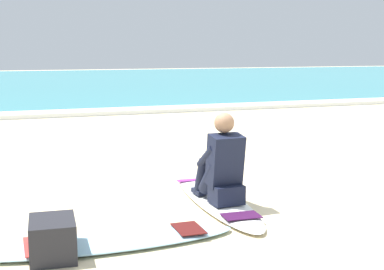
# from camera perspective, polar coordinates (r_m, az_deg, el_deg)

# --- Properties ---
(ground_plane) EXTENTS (80.00, 80.00, 0.00)m
(ground_plane) POSITION_cam_1_polar(r_m,az_deg,el_deg) (6.19, 5.22, -6.57)
(ground_plane) COLOR beige
(sea) EXTENTS (80.00, 28.00, 0.10)m
(sea) POSITION_cam_1_polar(r_m,az_deg,el_deg) (27.74, -14.70, 5.44)
(sea) COLOR teal
(sea) RESTS_ON ground
(breaking_foam) EXTENTS (80.00, 0.90, 0.11)m
(breaking_foam) POSITION_cam_1_polar(r_m,az_deg,el_deg) (14.20, -9.48, 2.44)
(breaking_foam) COLOR white
(breaking_foam) RESTS_ON ground
(surfboard_main) EXTENTS (0.68, 2.56, 0.08)m
(surfboard_main) POSITION_cam_1_polar(r_m,az_deg,el_deg) (6.02, 2.40, -6.64)
(surfboard_main) COLOR white
(surfboard_main) RESTS_ON ground
(surfer_seated) EXTENTS (0.38, 0.71, 0.95)m
(surfer_seated) POSITION_cam_1_polar(r_m,az_deg,el_deg) (5.67, 3.18, -3.45)
(surfer_seated) COLOR black
(surfer_seated) RESTS_ON surfboard_main
(surfboard_spare_near) EXTENTS (2.28, 0.55, 0.08)m
(surfboard_spare_near) POSITION_cam_1_polar(r_m,az_deg,el_deg) (4.74, -8.87, -11.13)
(surfboard_spare_near) COLOR #9ED1E5
(surfboard_spare_near) RESTS_ON ground
(beach_bag) EXTENTS (0.40, 0.51, 0.32)m
(beach_bag) POSITION_cam_1_polar(r_m,az_deg,el_deg) (4.54, -14.56, -10.59)
(beach_bag) COLOR #232328
(beach_bag) RESTS_ON ground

